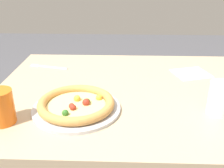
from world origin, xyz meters
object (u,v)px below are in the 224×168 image
pizza_near (76,105)px  water_cup_clear (220,98)px  drink_cup_colored (1,107)px  fork (47,67)px

pizza_near → water_cup_clear: 0.50m
pizza_near → drink_cup_colored: size_ratio=2.73×
pizza_near → fork: (-0.22, 0.43, -0.02)m
drink_cup_colored → fork: 0.52m
pizza_near → fork: bearing=117.3°
drink_cup_colored → fork: drink_cup_colored is taller
pizza_near → water_cup_clear: (0.50, -0.00, 0.04)m
pizza_near → drink_cup_colored: 0.25m
pizza_near → water_cup_clear: water_cup_clear is taller
water_cup_clear → fork: size_ratio=0.58×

